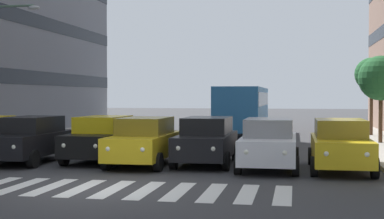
# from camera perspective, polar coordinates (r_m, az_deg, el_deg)

# --- Properties ---
(ground_plane) EXTENTS (180.00, 180.00, 0.00)m
(ground_plane) POSITION_cam_1_polar(r_m,az_deg,el_deg) (14.94, -9.97, -8.23)
(ground_plane) COLOR #38383A
(crosswalk_markings) EXTENTS (10.35, 2.80, 0.01)m
(crosswalk_markings) POSITION_cam_1_polar(r_m,az_deg,el_deg) (14.94, -9.97, -8.22)
(crosswalk_markings) COLOR silver
(crosswalk_markings) RESTS_ON ground_plane
(car_0) EXTENTS (2.02, 4.44, 1.72)m
(car_0) POSITION_cam_1_polar(r_m,az_deg,el_deg) (18.66, 15.39, -3.58)
(car_0) COLOR gold
(car_0) RESTS_ON ground_plane
(car_1) EXTENTS (2.02, 4.44, 1.72)m
(car_1) POSITION_cam_1_polar(r_m,az_deg,el_deg) (18.62, 8.12, -3.55)
(car_1) COLOR silver
(car_1) RESTS_ON ground_plane
(car_2) EXTENTS (2.02, 4.44, 1.72)m
(car_2) POSITION_cam_1_polar(r_m,az_deg,el_deg) (19.66, 1.56, -3.27)
(car_2) COLOR black
(car_2) RESTS_ON ground_plane
(car_3) EXTENTS (2.02, 4.44, 1.72)m
(car_3) POSITION_cam_1_polar(r_m,az_deg,el_deg) (19.48, -5.06, -3.32)
(car_3) COLOR gold
(car_3) RESTS_ON ground_plane
(car_4) EXTENTS (2.02, 4.44, 1.72)m
(car_4) POSITION_cam_1_polar(r_m,az_deg,el_deg) (20.89, -9.44, -3.01)
(car_4) COLOR black
(car_4) RESTS_ON ground_plane
(car_5) EXTENTS (2.02, 4.44, 1.72)m
(car_5) POSITION_cam_1_polar(r_m,az_deg,el_deg) (21.17, -16.74, -2.99)
(car_5) COLOR black
(car_5) RESTS_ON ground_plane
(bus_behind_traffic) EXTENTS (2.78, 10.50, 3.00)m
(bus_behind_traffic) POSITION_cam_1_polar(r_m,az_deg,el_deg) (33.80, 5.47, 0.37)
(bus_behind_traffic) COLOR #286BAD
(bus_behind_traffic) RESTS_ON ground_plane
(street_lamp_right) EXTENTS (2.46, 0.28, 6.66)m
(street_lamp_right) POSITION_cam_1_polar(r_m,az_deg,el_deg) (26.83, -19.58, 5.03)
(street_lamp_right) COLOR #4C6B56
(street_lamp_right) RESTS_ON sidewalk_right
(street_tree_2) EXTENTS (2.26, 2.26, 4.37)m
(street_tree_2) POSITION_cam_1_polar(r_m,az_deg,el_deg) (28.68, 19.33, 3.12)
(street_tree_2) COLOR #513823
(street_tree_2) RESTS_ON sidewalk_left
(street_tree_3) EXTENTS (1.99, 1.99, 4.64)m
(street_tree_3) POSITION_cam_1_polar(r_m,az_deg,el_deg) (34.01, 18.44, 3.51)
(street_tree_3) COLOR #513823
(street_tree_3) RESTS_ON sidewalk_left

